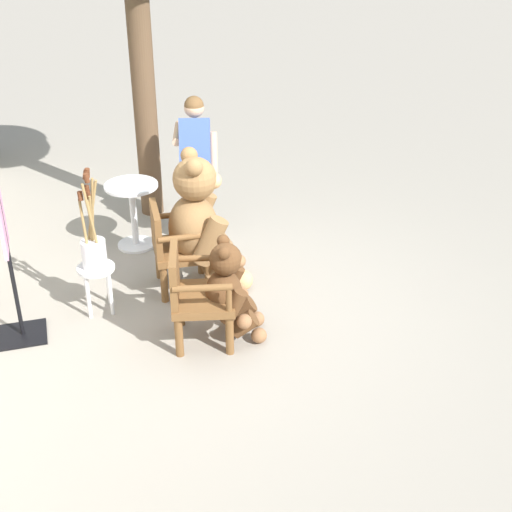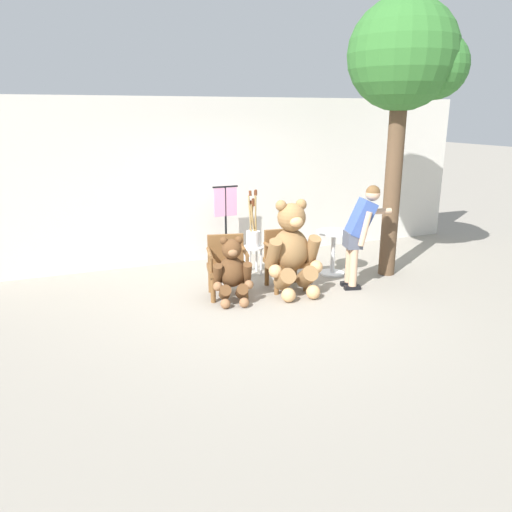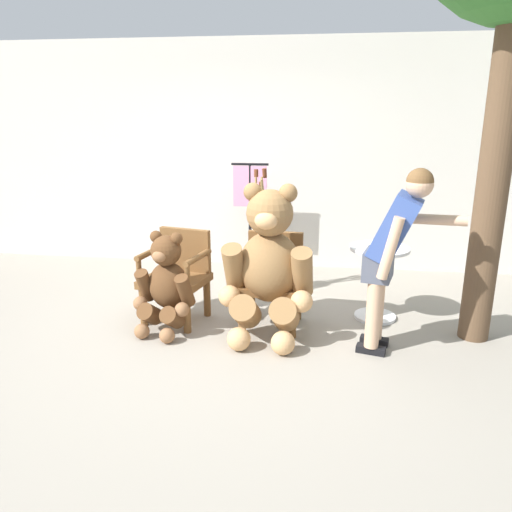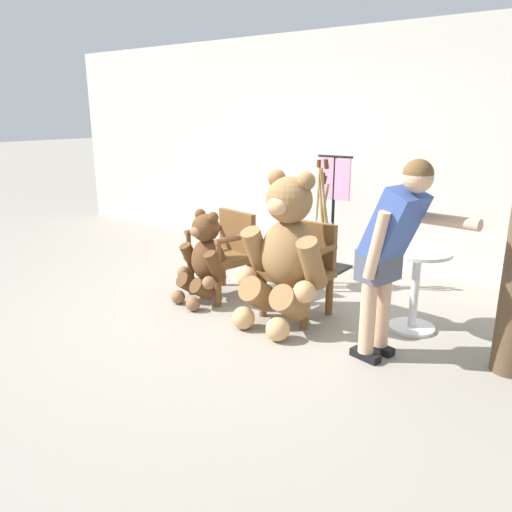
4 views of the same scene
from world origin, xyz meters
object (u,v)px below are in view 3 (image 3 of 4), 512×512
at_px(teddy_bear_small, 166,284).
at_px(person_visitor, 392,246).
at_px(round_side_table, 378,274).
at_px(clothing_display_stand, 250,217).
at_px(teddy_bear_large, 269,264).
at_px(white_stool, 261,263).
at_px(brush_bucket, 261,235).
at_px(wooden_chair_left, 178,273).
at_px(wooden_chair_right, 272,277).

bearing_deg(teddy_bear_small, person_visitor, -4.13).
distance_m(round_side_table, clothing_display_stand, 1.87).
bearing_deg(teddy_bear_small, teddy_bear_large, 2.19).
distance_m(teddy_bear_small, person_visitor, 2.00).
relative_size(white_stool, clothing_display_stand, 0.34).
xyz_separation_m(teddy_bear_small, clothing_display_stand, (0.50, 1.75, 0.27)).
distance_m(teddy_bear_large, round_side_table, 1.15).
relative_size(round_side_table, clothing_display_stand, 0.53).
xyz_separation_m(person_visitor, brush_bucket, (-1.21, 1.19, -0.24)).
distance_m(teddy_bear_small, clothing_display_stand, 1.84).
bearing_deg(white_stool, person_visitor, -44.54).
height_order(brush_bucket, clothing_display_stand, brush_bucket).
bearing_deg(person_visitor, wooden_chair_left, 167.39).
bearing_deg(teddy_bear_small, wooden_chair_right, 17.26).
bearing_deg(brush_bucket, wooden_chair_left, -132.71).
bearing_deg(clothing_display_stand, wooden_chair_right, -73.47).
bearing_deg(person_visitor, teddy_bear_small, 175.87).
xyz_separation_m(wooden_chair_right, round_side_table, (0.99, 0.27, -0.01)).
xyz_separation_m(wooden_chair_right, teddy_bear_large, (-0.01, -0.26, 0.21)).
bearing_deg(round_side_table, clothing_display_stand, 140.04).
bearing_deg(person_visitor, teddy_bear_large, 170.19).
bearing_deg(teddy_bear_large, wooden_chair_left, 164.30).
bearing_deg(wooden_chair_left, teddy_bear_large, -15.70).
relative_size(teddy_bear_large, white_stool, 2.97).
relative_size(wooden_chair_left, person_visitor, 0.56).
distance_m(wooden_chair_right, brush_bucket, 0.82).
height_order(teddy_bear_small, round_side_table, teddy_bear_small).
bearing_deg(round_side_table, brush_bucket, 157.43).
bearing_deg(brush_bucket, person_visitor, -44.53).
distance_m(white_stool, brush_bucket, 0.32).
bearing_deg(teddy_bear_large, clothing_display_stand, 103.92).
height_order(wooden_chair_left, white_stool, wooden_chair_left).
xyz_separation_m(teddy_bear_large, brush_bucket, (-0.20, 1.02, 0.00)).
xyz_separation_m(round_side_table, clothing_display_stand, (-1.42, 1.19, 0.27)).
relative_size(wooden_chair_right, person_visitor, 0.56).
relative_size(wooden_chair_right, white_stool, 1.87).
relative_size(wooden_chair_right, teddy_bear_large, 0.63).
relative_size(teddy_bear_small, clothing_display_stand, 0.68).
bearing_deg(teddy_bear_large, brush_bucket, 101.00).
relative_size(teddy_bear_large, teddy_bear_small, 1.47).
distance_m(white_stool, clothing_display_stand, 0.82).
xyz_separation_m(wooden_chair_left, white_stool, (0.70, 0.76, -0.11)).
xyz_separation_m(white_stool, brush_bucket, (0.00, -0.00, 0.32)).
relative_size(teddy_bear_large, clothing_display_stand, 1.00).
height_order(wooden_chair_left, teddy_bear_small, teddy_bear_small).
bearing_deg(clothing_display_stand, person_visitor, -52.67).
bearing_deg(brush_bucket, wooden_chair_right, -74.89).
xyz_separation_m(wooden_chair_left, round_side_table, (1.90, 0.27, -0.01)).
relative_size(person_visitor, clothing_display_stand, 1.13).
bearing_deg(clothing_display_stand, wooden_chair_left, -108.17).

